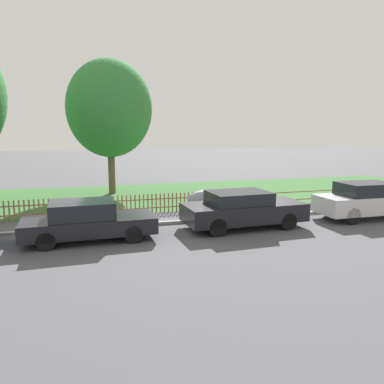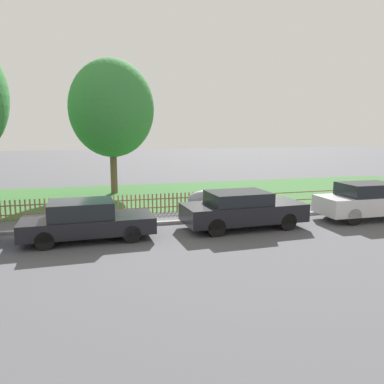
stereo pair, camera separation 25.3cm
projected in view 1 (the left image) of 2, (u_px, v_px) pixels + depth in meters
The scene contains 9 objects.
ground_plane at pixel (90, 230), 13.52m from camera, with size 120.00×120.00×0.00m, color #4C4C51.
kerb_stone at pixel (90, 228), 13.60m from camera, with size 43.86×0.20×0.12m, color gray.
grass_strip at pixel (88, 199), 19.86m from camera, with size 43.86×8.99×0.01m, color #33602D.
park_fence at pixel (89, 207), 15.54m from camera, with size 43.86×0.05×0.86m.
parked_car_navy_estate at pixel (88, 221), 12.20m from camera, with size 4.27×1.81×1.31m.
parked_car_red_compact at pixel (243, 209), 13.80m from camera, with size 4.52×2.00×1.37m.
parked_car_white_van at pixel (369, 200), 15.28m from camera, with size 4.42×1.70×1.49m.
covered_motorcycle at pixel (208, 199), 16.21m from camera, with size 1.87×0.86×1.04m.
tree_mid_park at pixel (110, 109), 20.79m from camera, with size 4.71×4.71×7.50m.
Camera 1 is at (-0.15, -13.62, 3.55)m, focal length 35.00 mm.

